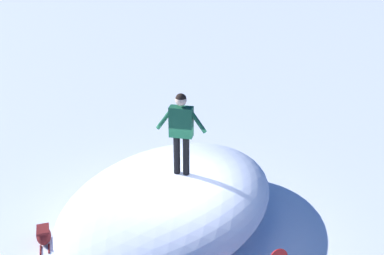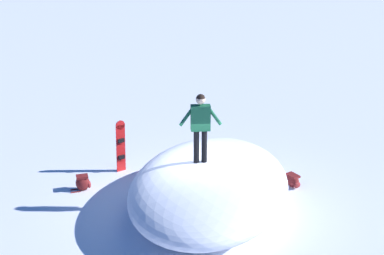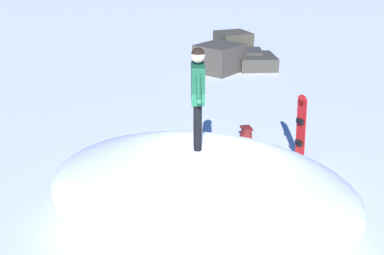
{
  "view_description": "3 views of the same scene",
  "coord_description": "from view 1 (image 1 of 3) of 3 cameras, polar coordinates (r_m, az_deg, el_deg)",
  "views": [
    {
      "loc": [
        8.0,
        0.69,
        6.15
      ],
      "look_at": [
        -0.72,
        -0.08,
        2.37
      ],
      "focal_mm": 42.42,
      "sensor_mm": 36.0,
      "label": 1
    },
    {
      "loc": [
        -11.68,
        2.32,
        6.91
      ],
      "look_at": [
        -0.21,
        -0.11,
        2.29
      ],
      "focal_mm": 47.21,
      "sensor_mm": 36.0,
      "label": 2
    },
    {
      "loc": [
        -1.55,
        -6.98,
        4.68
      ],
      "look_at": [
        -0.55,
        -0.49,
        1.91
      ],
      "focal_mm": 39.5,
      "sensor_mm": 36.0,
      "label": 3
    }
  ],
  "objects": [
    {
      "name": "ground",
      "position": [
        10.11,
        0.08,
        -14.08
      ],
      "size": [
        240.0,
        240.0,
        0.0
      ],
      "primitive_type": "plane",
      "color": "white"
    },
    {
      "name": "snow_mound",
      "position": [
        10.09,
        -2.76,
        -9.26
      ],
      "size": [
        6.85,
        6.16,
        1.43
      ],
      "primitive_type": "ellipsoid",
      "rotation": [
        0.0,
        0.0,
        2.66
      ],
      "color": "white",
      "rests_on": "ground"
    },
    {
      "name": "snowboarder_standing",
      "position": [
        9.22,
        -1.37,
        0.14
      ],
      "size": [
        0.28,
        1.07,
        1.79
      ],
      "color": "black",
      "rests_on": "snow_mound"
    },
    {
      "name": "backpack_near",
      "position": [
        10.44,
        -18.15,
        -12.73
      ],
      "size": [
        0.69,
        0.47,
        0.38
      ],
      "color": "maroon",
      "rests_on": "ground"
    }
  ]
}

